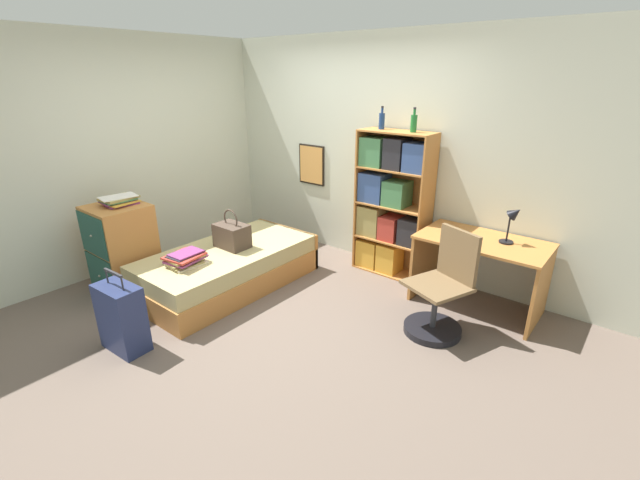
% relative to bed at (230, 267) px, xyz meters
% --- Properties ---
extents(ground_plane, '(14.00, 14.00, 0.00)m').
position_rel_bed_xyz_m(ground_plane, '(0.62, -0.02, -0.21)').
color(ground_plane, '#66564C').
extents(wall_back, '(10.00, 0.09, 2.60)m').
position_rel_bed_xyz_m(wall_back, '(0.62, 1.61, 1.09)').
color(wall_back, beige).
rests_on(wall_back, ground_plane).
extents(wall_left, '(0.06, 10.00, 2.60)m').
position_rel_bed_xyz_m(wall_left, '(-1.40, -0.02, 1.09)').
color(wall_left, beige).
rests_on(wall_left, ground_plane).
extents(bed, '(0.96, 1.89, 0.42)m').
position_rel_bed_xyz_m(bed, '(0.00, 0.00, 0.00)').
color(bed, '#B77538').
rests_on(bed, ground_plane).
extents(handbag, '(0.35, 0.25, 0.42)m').
position_rel_bed_xyz_m(handbag, '(-0.01, 0.07, 0.35)').
color(handbag, '#47382D').
rests_on(handbag, bed).
extents(book_stack_on_bed, '(0.36, 0.40, 0.13)m').
position_rel_bed_xyz_m(book_stack_on_bed, '(-0.01, -0.52, 0.28)').
color(book_stack_on_bed, beige).
rests_on(book_stack_on_bed, bed).
extents(suitcase, '(0.42, 0.25, 0.71)m').
position_rel_bed_xyz_m(suitcase, '(0.22, -1.31, 0.08)').
color(suitcase, navy).
rests_on(suitcase, ground_plane).
extents(dresser, '(0.56, 0.57, 0.92)m').
position_rel_bed_xyz_m(dresser, '(-0.82, -0.73, 0.25)').
color(dresser, '#B77538').
rests_on(dresser, ground_plane).
extents(magazine_pile_on_dresser, '(0.31, 0.37, 0.08)m').
position_rel_bed_xyz_m(magazine_pile_on_dresser, '(-0.83, -0.67, 0.75)').
color(magazine_pile_on_dresser, '#7A336B').
rests_on(magazine_pile_on_dresser, dresser).
extents(bookcase, '(0.82, 0.34, 1.61)m').
position_rel_bed_xyz_m(bookcase, '(1.12, 1.39, 0.59)').
color(bookcase, '#B77538').
rests_on(bookcase, ground_plane).
extents(bottle_green, '(0.06, 0.06, 0.24)m').
position_rel_bed_xyz_m(bottle_green, '(0.97, 1.40, 1.49)').
color(bottle_green, navy).
rests_on(bottle_green, bookcase).
extents(bottle_brown, '(0.06, 0.06, 0.24)m').
position_rel_bed_xyz_m(bottle_brown, '(1.35, 1.39, 1.49)').
color(bottle_brown, '#1E6B2D').
rests_on(bottle_brown, bookcase).
extents(desk, '(1.17, 0.67, 0.71)m').
position_rel_bed_xyz_m(desk, '(2.24, 1.23, 0.28)').
color(desk, '#B77538').
rests_on(desk, ground_plane).
extents(desk_lamp, '(0.18, 0.13, 0.37)m').
position_rel_bed_xyz_m(desk_lamp, '(2.46, 1.28, 0.74)').
color(desk_lamp, black).
rests_on(desk_lamp, desk).
extents(desk_chair, '(0.60, 0.60, 0.93)m').
position_rel_bed_xyz_m(desk_chair, '(2.14, 0.58, 0.09)').
color(desk_chair, black).
rests_on(desk_chair, ground_plane).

